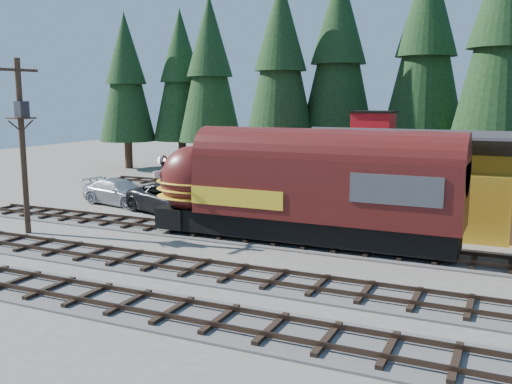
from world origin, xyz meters
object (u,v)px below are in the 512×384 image
at_px(depot, 400,173).
at_px(locomotive, 292,193).
at_px(caboose, 358,159).
at_px(utility_pole, 22,135).
at_px(pickup_truck_b, 119,192).
at_px(pickup_truck_a, 174,199).

bearing_deg(depot, locomotive, -121.86).
bearing_deg(caboose, locomotive, -88.44).
bearing_deg(utility_pole, depot, 42.24).
xyz_separation_m(locomotive, caboose, (-0.38, 14.00, 0.31)).
bearing_deg(pickup_truck_b, locomotive, -98.07).
bearing_deg(utility_pole, pickup_truck_b, 106.85).
bearing_deg(pickup_truck_b, utility_pole, -164.30).
distance_m(depot, caboose, 8.71).
distance_m(caboose, utility_pole, 22.34).
distance_m(locomotive, pickup_truck_a, 10.13).
relative_size(caboose, pickup_truck_b, 1.92).
bearing_deg(locomotive, caboose, 91.56).
relative_size(caboose, utility_pole, 1.22).
xyz_separation_m(depot, caboose, (-4.42, 7.50, -0.12)).
bearing_deg(locomotive, depot, 58.14).
relative_size(depot, caboose, 1.15).
height_order(caboose, pickup_truck_a, caboose).
distance_m(depot, utility_pole, 20.56).
bearing_deg(locomotive, pickup_truck_a, 158.17).
height_order(depot, caboose, caboose).
height_order(utility_pole, pickup_truck_a, utility_pole).
relative_size(caboose, pickup_truck_a, 1.63).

